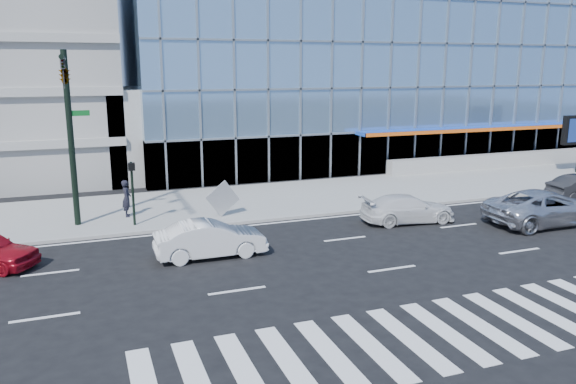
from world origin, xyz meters
name	(u,v)px	position (x,y,z in m)	size (l,w,h in m)	color
ground	(345,239)	(0.00, 0.00, 0.00)	(160.00, 160.00, 0.00)	black
sidewalk	(283,198)	(0.00, 8.00, 0.07)	(120.00, 8.00, 0.15)	gray
theatre_building	(359,66)	(14.00, 26.00, 7.50)	(42.00, 26.00, 15.00)	#739AC1
ramp_block	(151,132)	(-6.00, 18.00, 3.00)	(6.00, 8.00, 6.00)	gray
retaining_wall	(559,156)	(24.00, 11.60, 0.65)	(30.00, 0.80, 1.00)	gray
traffic_signal	(67,97)	(-11.00, 4.57, 6.16)	(1.14, 5.74, 8.00)	black
ped_signal_post	(132,184)	(-8.50, 4.94, 2.14)	(0.30, 0.33, 3.00)	black
silver_suv	(546,207)	(10.07, -1.16, 0.83)	(2.74, 5.95, 1.65)	silver
white_suv	(408,209)	(4.07, 1.44, 0.67)	(1.88, 4.63, 1.34)	silver
white_sedan	(210,239)	(-6.05, -0.24, 0.72)	(1.53, 4.40, 1.45)	silver
pedestrian	(127,198)	(-8.68, 6.73, 1.06)	(0.67, 0.44, 1.83)	black
tilted_panel	(223,199)	(-4.23, 5.05, 1.06)	(1.30, 0.06, 1.30)	#A7A7A7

